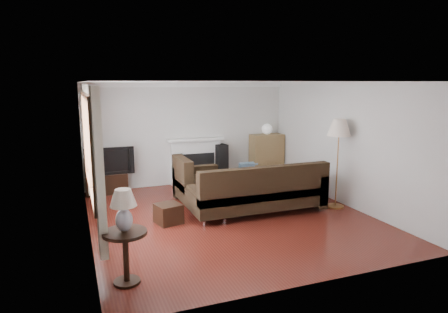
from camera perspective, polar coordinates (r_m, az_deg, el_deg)
name	(u,v)px	position (r m, az deg, el deg)	size (l,w,h in m)	color
room	(230,151)	(7.29, 0.85, 0.76)	(5.10, 5.60, 2.54)	#561B13
window	(88,144)	(6.54, -18.80, 1.73)	(0.12, 2.74, 1.54)	brown
curtain_near	(99,173)	(5.08, -17.39, -2.31)	(0.10, 0.35, 2.10)	white
curtain_far	(88,140)	(8.07, -18.86, 2.21)	(0.10, 0.35, 2.10)	white
fireplace	(196,161)	(9.92, -4.04, -0.63)	(1.40, 0.26, 1.15)	white
tv_stand	(107,184)	(9.47, -16.41, -3.73)	(0.91, 0.41, 0.45)	black
television	(109,160)	(9.36, -16.08, -0.51)	(1.07, 0.14, 0.62)	black
speaker_left	(178,170)	(9.74, -6.58, -1.94)	(0.22, 0.27, 0.80)	black
speaker_right	(221,163)	(10.04, -0.45, -0.99)	(0.27, 0.32, 0.97)	black
bookshelf	(266,156)	(10.51, 6.09, 0.01)	(0.85, 0.40, 1.17)	olive
globe_lamp	(267,129)	(10.40, 6.16, 3.91)	(0.27, 0.27, 0.27)	white
sectional_sofa	(257,189)	(7.76, 4.71, -4.68)	(2.83, 2.07, 0.92)	black
coffee_table	(240,183)	(9.23, 2.34, -3.84)	(1.02, 0.56, 0.40)	#A6824F
footstool	(168,214)	(7.29, -7.96, -8.08)	(0.42, 0.42, 0.35)	black
floor_lamp	(337,164)	(8.25, 15.89, -1.02)	(0.46, 0.46, 1.79)	#A56D39
side_table	(126,257)	(5.27, -13.83, -13.80)	(0.55, 0.55, 0.68)	black
table_lamp	(124,211)	(5.05, -14.13, -7.52)	(0.33, 0.33, 0.53)	silver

